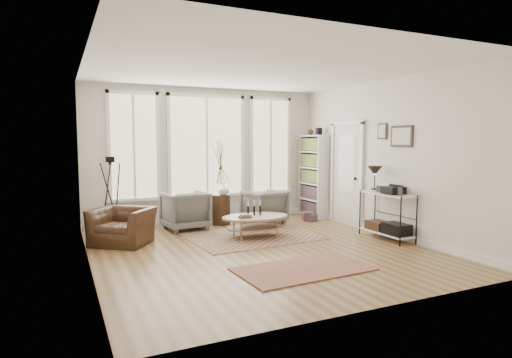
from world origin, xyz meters
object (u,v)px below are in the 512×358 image
armchair_right (264,207)px  low_shelf (387,211)px  coffee_table (255,221)px  accent_chair (122,226)px  armchair_left (185,210)px  bookcase (314,176)px  side_table (220,184)px

armchair_right → low_shelf: bearing=112.8°
coffee_table → accent_chair: 2.33m
low_shelf → armchair_left: 3.87m
bookcase → coffee_table: size_ratio=1.61×
side_table → armchair_right: bearing=-20.2°
low_shelf → armchair_left: size_ratio=1.55×
low_shelf → armchair_right: bearing=121.6°
bookcase → low_shelf: bearing=-91.3°
low_shelf → side_table: (-2.25, 2.56, 0.35)m
accent_chair → coffee_table: bearing=23.5°
coffee_table → armchair_right: armchair_right is taller
low_shelf → armchair_right: size_ratio=1.65×
low_shelf → coffee_table: 2.38m
armchair_left → armchair_right: bearing=171.0°
side_table → accent_chair: 2.38m
armchair_right → accent_chair: size_ratio=0.83×
side_table → armchair_left: bearing=-166.1°
side_table → accent_chair: size_ratio=1.87×
bookcase → accent_chair: bearing=-168.6°
bookcase → side_table: size_ratio=1.16×
coffee_table → armchair_left: armchair_left is taller
armchair_left → armchair_right: size_ratio=1.07×
accent_chair → side_table: bearing=59.9°
bookcase → armchair_right: (-1.43, -0.28, -0.60)m
low_shelf → armchair_right: low_shelf is taller
coffee_table → accent_chair: (-2.27, 0.51, -0.00)m
armchair_left → side_table: size_ratio=0.47×
low_shelf → accent_chair: bearing=159.6°
side_table → bookcase: bearing=-1.0°
coffee_table → bookcase: bearing=33.1°
bookcase → armchair_left: (-3.12, -0.16, -0.57)m
coffee_table → armchair_right: (0.72, 1.12, 0.05)m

